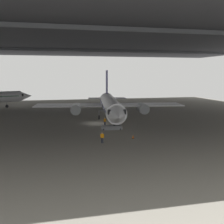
{
  "coord_description": "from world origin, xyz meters",
  "views": [
    {
      "loc": [
        -9.58,
        -54.25,
        9.92
      ],
      "look_at": [
        3.0,
        -1.51,
        2.48
      ],
      "focal_mm": 44.33,
      "sensor_mm": 36.0,
      "label": 1
    }
  ],
  "objects": [
    {
      "name": "crew_worker_near_nose",
      "position": [
        -1.91,
        -16.05,
        0.92
      ],
      "size": [
        0.5,
        0.36,
        1.63
      ],
      "color": "#232838",
      "rests_on": "ground_plane"
    },
    {
      "name": "boarding_stairs",
      "position": [
        1.69,
        -6.49,
        0.72
      ],
      "size": [
        4.24,
        2.04,
        4.54
      ],
      "color": "slate",
      "rests_on": "ground_plane"
    },
    {
      "name": "airplane_main",
      "position": [
        3.68,
        2.9,
        3.34
      ],
      "size": [
        33.57,
        34.45,
        10.88
      ],
      "color": "white",
      "rests_on": "ground_plane"
    },
    {
      "name": "traffic_cone_orange",
      "position": [
        3.33,
        -14.24,
        0.29
      ],
      "size": [
        0.36,
        0.36,
        0.6
      ],
      "color": "black",
      "rests_on": "ground_plane"
    },
    {
      "name": "crew_worker_by_stairs",
      "position": [
        1.23,
        -3.01,
        0.94
      ],
      "size": [
        0.39,
        0.46,
        1.65
      ],
      "color": "#232838",
      "rests_on": "ground_plane"
    },
    {
      "name": "hangar_structure",
      "position": [
        -0.09,
        13.74,
        17.94
      ],
      "size": [
        121.0,
        99.0,
        18.57
      ],
      "color": "#4C4F54",
      "rests_on": "ground_plane"
    },
    {
      "name": "ground_plane",
      "position": [
        0.0,
        0.0,
        0.0
      ],
      "size": [
        110.0,
        110.0,
        0.0
      ],
      "primitive_type": "plane",
      "color": "gray"
    }
  ]
}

